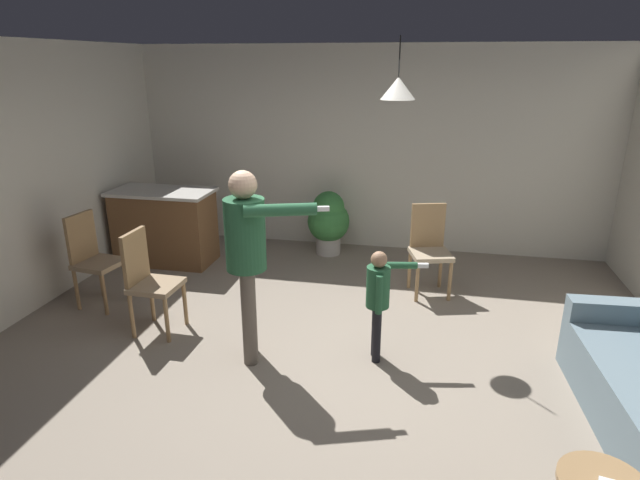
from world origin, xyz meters
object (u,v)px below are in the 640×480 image
Objects in this scene: dining_chair_by_counter at (93,256)px; potted_plant_corner at (329,220)px; kitchen_counter at (165,226)px; dining_chair_near_wall at (148,278)px; person_child at (379,294)px; dining_chair_centre_back at (429,246)px; person_adult at (248,247)px.

dining_chair_by_counter is 1.16× the size of potted_plant_corner.
dining_chair_by_counter is (-0.13, -1.32, 0.07)m from kitchen_counter.
dining_chair_by_counter is 0.96m from dining_chair_near_wall.
dining_chair_centre_back is at bearing 154.54° from person_child.
potted_plant_corner is at bearing 154.11° from dining_chair_near_wall.
potted_plant_corner is at bearing 141.79° from dining_chair_by_counter.
kitchen_counter is 0.75× the size of person_adult.
dining_chair_centre_back is (3.45, 1.04, 0.00)m from dining_chair_by_counter.
potted_plant_corner is at bearing -170.50° from person_child.
kitchen_counter is at bearing -20.28° from dining_chair_centre_back.
kitchen_counter is at bearing -132.21° from person_child.
dining_chair_near_wall is at bearing -67.09° from kitchen_counter.
kitchen_counter is 1.26× the size of dining_chair_near_wall.
person_child is 1.00× the size of dining_chair_near_wall.
person_child is at bearing 88.98° from dining_chair_by_counter.
person_adult is 2.14m from dining_chair_by_counter.
dining_chair_centre_back is at bearing 114.88° from dining_chair_by_counter.
person_child reaches higher than dining_chair_by_counter.
kitchen_counter is 1.46× the size of potted_plant_corner.
kitchen_counter is 2.78m from person_adult.
potted_plant_corner is at bearing -52.38° from dining_chair_centre_back.
dining_chair_centre_back is at bearing -36.86° from potted_plant_corner.
dining_chair_by_counter reaches higher than kitchen_counter.
person_adult is 1.24m from dining_chair_near_wall.
person_child reaches higher than potted_plant_corner.
dining_chair_near_wall is (0.86, -0.41, 0.00)m from dining_chair_by_counter.
dining_chair_near_wall is (-2.18, 0.08, -0.08)m from person_child.
dining_chair_by_counter is (-3.04, 0.49, -0.08)m from person_child.
person_adult reaches higher than dining_chair_centre_back.
person_child is 1.17× the size of potted_plant_corner.
dining_chair_by_counter is 1.00× the size of dining_chair_near_wall.
dining_chair_near_wall is 1.16× the size of potted_plant_corner.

